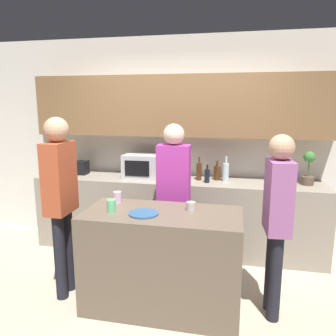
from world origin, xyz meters
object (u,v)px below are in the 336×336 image
Objects in this scene: bottle_1 at (207,176)px; person_center at (174,188)px; plate_on_island at (144,214)px; cup_0 at (117,197)px; bottle_3 at (226,172)px; cup_1 at (191,206)px; potted_plant at (309,168)px; person_right at (277,212)px; bottle_0 at (199,171)px; bottle_2 at (217,173)px; toaster at (78,167)px; person_left at (60,192)px; microwave at (145,166)px; cup_2 at (111,206)px.

bottle_1 is 0.64m from person_center.
cup_0 is (-0.34, 0.27, 0.05)m from plate_on_island.
bottle_3 is at bearing 47.44° from cup_0.
potted_plant is at bearing 44.19° from cup_1.
person_right is at bearing -68.14° from bottle_3.
bottle_1 is at bearing 87.32° from cup_1.
person_right is at bearing -55.99° from bottle_0.
bottle_2 reaches higher than cup_0.
cup_0 is at bearing -128.64° from bottle_1.
toaster is 1.96m from bottle_3.
potted_plant is at bearing 0.74° from bottle_0.
person_center is (-0.25, 0.48, 0.03)m from cup_1.
person_right is at bearing -26.33° from toaster.
bottle_2 is 0.14× the size of person_left.
microwave is 1.36m from person_left.
plate_on_island is 0.43m from cup_1.
plate_on_island is (-0.32, -1.36, -0.11)m from bottle_0.
bottle_2 reaches higher than toaster.
person_right reaches higher than bottle_0.
bottle_1 is at bearing -119.26° from person_center.
bottle_1 is at bearing -173.61° from potted_plant.
person_center is at bearing -154.69° from potted_plant.
microwave reaches higher than cup_2.
bottle_1 is 0.20m from bottle_2.
person_right reaches higher than plate_on_island.
person_center reaches higher than microwave.
person_center is (-0.19, -0.67, -0.05)m from bottle_0.
bottle_0 is 1.12× the size of plate_on_island.
toaster is 1.75m from bottle_1.
microwave is at bearing 91.63° from cup_0.
cup_2 is 0.07× the size of person_right.
bottle_2 reaches higher than plate_on_island.
bottle_0 reaches higher than cup_0.
bottle_2 is 1.22m from cup_1.
bottle_0 reaches higher than cup_2.
cup_0 is 0.97× the size of cup_2.
potted_plant reaches higher than toaster.
bottle_0 is 1.43m from person_right.
bottle_0 is at bearing 58.47° from cup_0.
microwave is 2.00× the size of plate_on_island.
bottle_1 is (0.81, -0.13, -0.07)m from microwave.
person_right is at bearing -111.28° from potted_plant.
potted_plant is 4.74× the size of cup_1.
cup_2 is (-0.30, 0.00, 0.05)m from plate_on_island.
bottle_1 is 0.24m from bottle_3.
cup_1 reaches higher than plate_on_island.
person_center reaches higher than bottle_1.
cup_1 is 0.71m from cup_2.
person_center reaches higher than potted_plant.
person_left reaches higher than cup_1.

